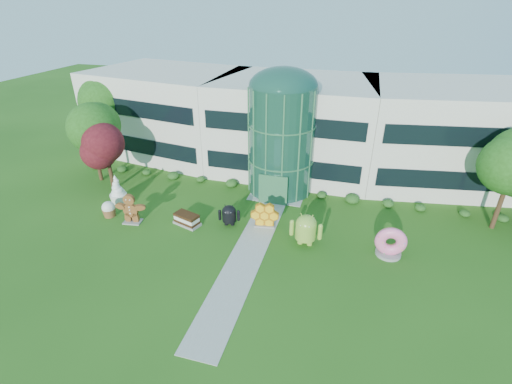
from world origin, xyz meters
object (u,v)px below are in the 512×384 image
(android_black, at_px, (229,214))
(gingerbread, at_px, (130,208))
(android_green, at_px, (306,228))
(donut, at_px, (391,241))

(android_black, height_order, gingerbread, gingerbread)
(android_green, bearing_deg, android_black, 171.58)
(android_green, distance_m, android_black, 6.46)
(android_black, relative_size, donut, 0.89)
(android_black, distance_m, gingerbread, 8.06)
(android_black, bearing_deg, gingerbread, -179.62)
(android_black, distance_m, donut, 12.41)
(android_black, bearing_deg, donut, -15.26)
(android_green, distance_m, donut, 6.04)
(donut, relative_size, gingerbread, 0.83)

